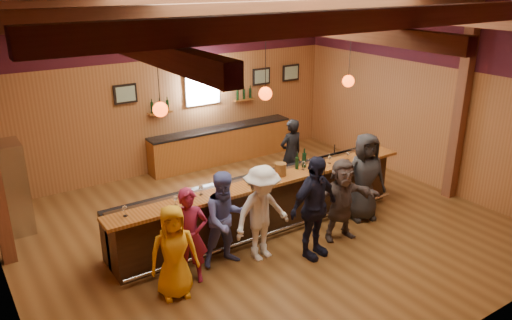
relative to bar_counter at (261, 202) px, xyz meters
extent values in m
plane|color=brown|center=(-0.02, -0.15, -0.52)|extent=(9.00, 9.00, 0.00)
cube|color=brown|center=(-0.02, 3.85, 1.73)|extent=(9.00, 0.04, 4.50)
cube|color=brown|center=(-0.02, -4.15, 1.73)|extent=(9.00, 0.04, 4.50)
cube|color=brown|center=(4.48, -0.15, 1.73)|extent=(0.04, 8.00, 4.50)
cube|color=#3C1019|center=(-0.02, 3.83, 3.13)|extent=(9.00, 0.01, 1.70)
cube|color=#3C1019|center=(4.46, -0.15, 3.13)|extent=(0.01, 8.00, 1.70)
cube|color=#5B2E1A|center=(4.33, -1.15, 1.73)|extent=(0.22, 0.22, 4.50)
cube|color=#5B2E1A|center=(-0.02, -3.15, 3.68)|extent=(8.80, 0.20, 0.25)
cube|color=#5B2E1A|center=(-0.02, -1.15, 3.68)|extent=(8.80, 0.20, 0.25)
cube|color=#5B2E1A|center=(-0.02, 0.85, 3.68)|extent=(8.80, 0.20, 0.25)
cube|color=#5B2E1A|center=(-3.02, -0.15, 3.43)|extent=(0.18, 7.80, 0.22)
cube|color=#5B2E1A|center=(-0.02, -0.15, 3.43)|extent=(0.18, 7.80, 0.22)
cube|color=#5B2E1A|center=(2.98, -0.15, 3.43)|extent=(0.18, 7.80, 0.22)
cube|color=black|center=(-0.02, -0.15, 0.00)|extent=(6.00, 0.60, 1.05)
cube|color=brown|center=(-0.02, -0.33, 0.56)|extent=(6.30, 0.50, 0.06)
cube|color=black|center=(-0.02, 0.23, 0.40)|extent=(6.00, 0.48, 0.05)
cube|color=black|center=(-0.02, 0.23, -0.07)|extent=(6.00, 0.48, 0.90)
cube|color=silver|center=(1.98, 0.23, 0.36)|extent=(0.45, 0.40, 0.14)
cube|color=silver|center=(2.48, 0.23, 0.36)|extent=(0.45, 0.40, 0.14)
cylinder|color=silver|center=(-0.02, -0.57, -0.37)|extent=(6.00, 0.06, 0.06)
cube|color=brown|center=(1.18, 3.57, -0.07)|extent=(4.00, 0.50, 0.90)
cube|color=black|center=(1.18, 3.57, 0.40)|extent=(4.00, 0.52, 0.05)
cube|color=silver|center=(0.78, 3.80, 1.53)|extent=(0.95, 0.08, 0.95)
cube|color=white|center=(0.78, 3.75, 1.53)|extent=(0.78, 0.01, 0.78)
cube|color=black|center=(-1.22, 3.79, 1.58)|extent=(0.55, 0.04, 0.45)
cube|color=silver|center=(-1.22, 3.77, 1.58)|extent=(0.45, 0.01, 0.35)
cube|color=black|center=(2.58, 3.79, 1.58)|extent=(0.55, 0.04, 0.45)
cube|color=silver|center=(2.58, 3.77, 1.58)|extent=(0.45, 0.01, 0.35)
cube|color=black|center=(3.58, 3.79, 1.58)|extent=(0.55, 0.04, 0.45)
cube|color=silver|center=(3.58, 3.77, 1.58)|extent=(0.45, 0.01, 0.35)
cube|color=brown|center=(-0.42, 3.73, 1.03)|extent=(0.60, 0.18, 0.04)
cylinder|color=black|center=(-0.62, 3.73, 1.18)|extent=(0.07, 0.07, 0.26)
cylinder|color=black|center=(-0.42, 3.73, 1.18)|extent=(0.07, 0.07, 0.26)
cylinder|color=black|center=(-0.22, 3.73, 1.18)|extent=(0.07, 0.07, 0.26)
cube|color=brown|center=(1.98, 3.73, 1.03)|extent=(0.60, 0.18, 0.04)
cylinder|color=black|center=(1.78, 3.73, 1.18)|extent=(0.07, 0.07, 0.26)
cylinder|color=black|center=(1.98, 3.73, 1.18)|extent=(0.07, 0.07, 0.26)
cylinder|color=black|center=(2.18, 3.73, 1.18)|extent=(0.07, 0.07, 0.26)
cylinder|color=black|center=(-2.02, -0.15, 2.80)|extent=(0.01, 0.01, 1.25)
sphere|color=#F33F0C|center=(-2.02, -0.15, 2.18)|extent=(0.24, 0.24, 0.24)
cylinder|color=black|center=(-0.02, -0.15, 2.80)|extent=(0.01, 0.01, 1.25)
sphere|color=#F33F0C|center=(-0.02, -0.15, 2.18)|extent=(0.24, 0.24, 0.24)
cylinder|color=black|center=(1.98, -0.15, 2.80)|extent=(0.01, 0.01, 1.25)
sphere|color=#F33F0C|center=(1.98, -0.15, 2.18)|extent=(0.24, 0.24, 0.24)
cube|color=silver|center=(-4.12, 2.45, 0.38)|extent=(0.70, 0.70, 1.80)
imported|color=orange|center=(-2.37, -1.14, 0.23)|extent=(0.82, 0.63, 1.51)
imported|color=maroon|center=(-1.99, -0.92, 0.28)|extent=(0.70, 0.60, 1.61)
imported|color=#5661AC|center=(-1.25, -0.80, 0.32)|extent=(0.89, 0.73, 1.68)
imported|color=white|center=(-0.65, -0.98, 0.34)|extent=(1.16, 0.73, 1.72)
imported|color=black|center=(0.13, -1.42, 0.41)|extent=(1.15, 0.61, 1.86)
imported|color=#514441|center=(0.97, -1.21, 0.27)|extent=(1.53, 0.78, 1.58)
imported|color=#252528|center=(1.92, -0.85, 0.38)|extent=(1.01, 0.80, 1.80)
imported|color=black|center=(1.67, 1.23, 0.30)|extent=(0.61, 0.41, 1.65)
cylinder|color=brown|center=(0.26, -0.26, 0.71)|extent=(0.22, 0.22, 0.24)
cylinder|color=black|center=(0.73, -0.17, 0.71)|extent=(0.07, 0.07, 0.24)
cylinder|color=black|center=(0.73, -0.17, 0.86)|extent=(0.02, 0.02, 0.08)
cylinder|color=black|center=(0.91, -0.17, 0.73)|extent=(0.08, 0.08, 0.29)
cylinder|color=black|center=(0.91, -0.17, 0.92)|extent=(0.03, 0.03, 0.10)
cylinder|color=silver|center=(-2.78, -0.28, 0.59)|extent=(0.07, 0.07, 0.01)
cylinder|color=silver|center=(-2.78, -0.28, 0.65)|extent=(0.01, 0.01, 0.10)
sphere|color=silver|center=(-2.78, -0.28, 0.73)|extent=(0.08, 0.08, 0.08)
cylinder|color=silver|center=(-1.96, -0.38, 0.59)|extent=(0.07, 0.07, 0.01)
cylinder|color=silver|center=(-1.96, -0.38, 0.65)|extent=(0.01, 0.01, 0.10)
sphere|color=silver|center=(-1.96, -0.38, 0.73)|extent=(0.08, 0.08, 0.08)
cylinder|color=silver|center=(-1.41, -0.22, 0.59)|extent=(0.07, 0.07, 0.01)
cylinder|color=silver|center=(-1.41, -0.22, 0.65)|extent=(0.01, 0.01, 0.10)
sphere|color=silver|center=(-1.41, -0.22, 0.73)|extent=(0.08, 0.08, 0.08)
cylinder|color=silver|center=(-1.12, -0.42, 0.59)|extent=(0.08, 0.08, 0.01)
cylinder|color=silver|center=(-1.12, -0.42, 0.65)|extent=(0.01, 0.01, 0.11)
sphere|color=silver|center=(-1.12, -0.42, 0.74)|extent=(0.09, 0.09, 0.09)
cylinder|color=silver|center=(-0.48, -0.33, 0.59)|extent=(0.06, 0.06, 0.01)
cylinder|color=silver|center=(-0.48, -0.33, 0.64)|extent=(0.01, 0.01, 0.09)
sphere|color=silver|center=(-0.48, -0.33, 0.71)|extent=(0.07, 0.07, 0.07)
cylinder|color=silver|center=(0.81, -0.27, 0.59)|extent=(0.07, 0.07, 0.01)
cylinder|color=silver|center=(0.81, -0.27, 0.65)|extent=(0.01, 0.01, 0.10)
sphere|color=silver|center=(0.81, -0.27, 0.73)|extent=(0.08, 0.08, 0.08)
cylinder|color=silver|center=(1.46, -0.30, 0.59)|extent=(0.07, 0.07, 0.01)
cylinder|color=silver|center=(1.46, -0.30, 0.64)|extent=(0.01, 0.01, 0.09)
sphere|color=silver|center=(1.46, -0.30, 0.72)|extent=(0.07, 0.07, 0.07)
cylinder|color=silver|center=(1.91, -0.35, 0.59)|extent=(0.07, 0.07, 0.01)
cylinder|color=silver|center=(1.91, -0.35, 0.64)|extent=(0.01, 0.01, 0.10)
sphere|color=silver|center=(1.91, -0.35, 0.72)|extent=(0.08, 0.08, 0.08)
camera|label=1|loc=(-4.97, -7.29, 4.15)|focal=35.00mm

